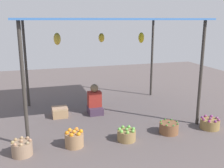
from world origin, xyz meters
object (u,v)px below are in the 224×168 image
basket_potatoes (22,148)px  wooden_crate_stacked_rear (60,113)px  wooden_crate_near_vendor (60,111)px  basket_green_apples (127,135)px  basket_purple_onions (210,124)px  basket_green_chilies (169,128)px  vendor_person (95,102)px  basket_oranges (74,139)px

basket_potatoes → wooden_crate_stacked_rear: basket_potatoes is taller
wooden_crate_near_vendor → wooden_crate_stacked_rear: bearing=-97.0°
basket_green_apples → basket_purple_onions: basket_green_apples is taller
basket_potatoes → basket_green_chilies: size_ratio=0.90×
basket_green_apples → basket_potatoes: bearing=-179.6°
basket_potatoes → basket_green_apples: 2.01m
wooden_crate_near_vendor → wooden_crate_stacked_rear: wooden_crate_near_vendor is taller
basket_potatoes → basket_green_chilies: (3.00, 0.07, -0.02)m
basket_green_apples → wooden_crate_stacked_rear: (-1.15, 1.73, -0.01)m
basket_purple_onions → basket_potatoes: bearing=-179.6°
basket_purple_onions → wooden_crate_stacked_rear: basket_purple_onions is taller
vendor_person → wooden_crate_stacked_rear: bearing=179.6°
basket_green_chilies → basket_purple_onions: 1.01m
wooden_crate_near_vendor → wooden_crate_stacked_rear: (-0.01, -0.10, -0.00)m
basket_oranges → wooden_crate_stacked_rear: (-0.10, 1.69, -0.05)m
wooden_crate_stacked_rear → basket_green_chilies: bearing=-37.9°
basket_green_chilies → wooden_crate_stacked_rear: 2.72m
wooden_crate_near_vendor → wooden_crate_stacked_rear: size_ratio=1.07×
vendor_person → wooden_crate_near_vendor: (-0.89, 0.11, -0.19)m
basket_green_chilies → basket_purple_onions: size_ratio=0.96×
basket_potatoes → basket_green_chilies: basket_potatoes is taller
vendor_person → wooden_crate_near_vendor: 0.92m
vendor_person → basket_purple_onions: vendor_person is taller
basket_oranges → basket_purple_onions: 3.05m
basket_green_chilies → basket_purple_onions: (1.00, -0.05, -0.01)m
basket_purple_onions → wooden_crate_stacked_rear: 3.59m
basket_potatoes → basket_oranges: bearing=3.7°
basket_green_apples → basket_green_chilies: 0.99m
basket_potatoes → basket_purple_onions: bearing=0.4°
vendor_person → basket_green_apples: size_ratio=2.08×
basket_potatoes → basket_oranges: basket_oranges is taller
basket_potatoes → wooden_crate_stacked_rear: size_ratio=1.02×
basket_oranges → wooden_crate_stacked_rear: 1.69m
basket_green_apples → basket_purple_onions: (2.00, 0.02, -0.00)m
basket_oranges → wooden_crate_near_vendor: basket_oranges is taller
basket_green_chilies → basket_purple_onions: basket_purple_onions is taller
vendor_person → wooden_crate_stacked_rear: (-0.90, 0.01, -0.19)m
wooden_crate_near_vendor → wooden_crate_stacked_rear: 0.10m
basket_green_apples → wooden_crate_stacked_rear: size_ratio=1.04×
wooden_crate_stacked_rear → basket_potatoes: bearing=-116.0°
wooden_crate_stacked_rear → basket_purple_onions: bearing=-28.6°
basket_oranges → wooden_crate_stacked_rear: basket_oranges is taller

